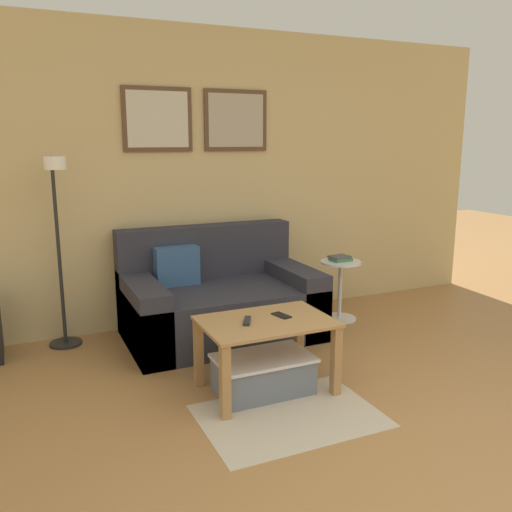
{
  "coord_description": "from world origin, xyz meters",
  "views": [
    {
      "loc": [
        -1.7,
        -1.43,
        1.62
      ],
      "look_at": [
        -0.24,
        1.8,
        0.85
      ],
      "focal_mm": 38.0,
      "sensor_mm": 36.0,
      "label": 1
    }
  ],
  "objects": [
    {
      "name": "coffee_table",
      "position": [
        -0.28,
        1.56,
        0.38
      ],
      "size": [
        0.83,
        0.57,
        0.48
      ],
      "color": "#AD7F4C",
      "rests_on": "ground_plane"
    },
    {
      "name": "cell_phone",
      "position": [
        -0.15,
        1.59,
        0.48
      ],
      "size": [
        0.1,
        0.15,
        0.01
      ],
      "primitive_type": "cube",
      "rotation": [
        0.0,
        0.0,
        0.23
      ],
      "color": "black",
      "rests_on": "coffee_table"
    },
    {
      "name": "area_rug",
      "position": [
        -0.3,
        1.18,
        0.0
      ],
      "size": [
        1.05,
        0.75,
        0.01
      ],
      "primitive_type": "cube",
      "color": "#C1B299",
      "rests_on": "ground_plane"
    },
    {
      "name": "couch",
      "position": [
        -0.21,
        2.64,
        0.3
      ],
      "size": [
        1.54,
        0.96,
        0.89
      ],
      "color": "#2D2D38",
      "rests_on": "ground_plane"
    },
    {
      "name": "storage_bin",
      "position": [
        -0.31,
        1.53,
        0.12
      ],
      "size": [
        0.62,
        0.39,
        0.25
      ],
      "color": "slate",
      "rests_on": "ground_plane"
    },
    {
      "name": "side_table",
      "position": [
        0.94,
        2.58,
        0.33
      ],
      "size": [
        0.36,
        0.36,
        0.54
      ],
      "color": "white",
      "rests_on": "ground_plane"
    },
    {
      "name": "floor_lamp",
      "position": [
        -1.41,
        2.8,
        0.88
      ],
      "size": [
        0.25,
        0.51,
        1.5
      ],
      "color": "black",
      "rests_on": "ground_plane"
    },
    {
      "name": "book_stack",
      "position": [
        0.95,
        2.6,
        0.57
      ],
      "size": [
        0.19,
        0.16,
        0.05
      ],
      "color": "#387F4C",
      "rests_on": "side_table"
    },
    {
      "name": "remote_control",
      "position": [
        -0.41,
        1.57,
        0.49
      ],
      "size": [
        0.1,
        0.15,
        0.02
      ],
      "primitive_type": "cube",
      "rotation": [
        0.0,
        0.0,
        -0.48
      ],
      "color": "#232328",
      "rests_on": "coffee_table"
    },
    {
      "name": "wall_back",
      "position": [
        -0.0,
        3.14,
        1.29
      ],
      "size": [
        5.6,
        0.09,
        2.55
      ],
      "color": "tan",
      "rests_on": "ground_plane"
    }
  ]
}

